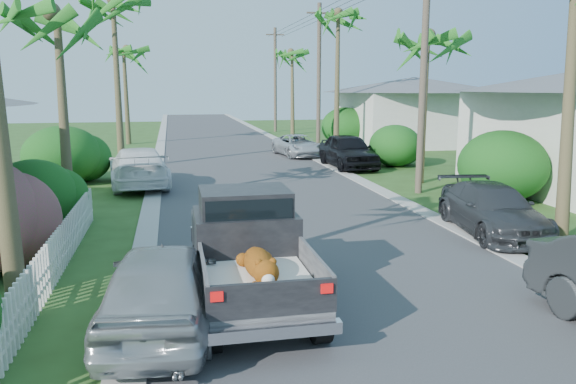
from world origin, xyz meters
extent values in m
plane|color=#2E4A1B|center=(0.00, 0.00, 0.00)|extent=(120.00, 120.00, 0.00)
cube|color=#38383A|center=(0.00, 25.00, 0.01)|extent=(8.00, 100.00, 0.02)
cube|color=#A5A39E|center=(-4.30, 25.00, 0.03)|extent=(0.60, 100.00, 0.06)
cube|color=#A5A39E|center=(4.30, 25.00, 0.03)|extent=(0.60, 100.00, 0.06)
cylinder|color=black|center=(-3.05, 1.51, 0.38)|extent=(0.28, 0.76, 0.76)
cylinder|color=black|center=(-1.35, 1.51, 0.38)|extent=(0.28, 0.76, 0.76)
cylinder|color=black|center=(-3.05, 4.76, 0.38)|extent=(0.28, 0.76, 0.76)
cylinder|color=black|center=(-1.35, 4.76, 0.38)|extent=(0.28, 0.76, 0.76)
cube|color=slate|center=(-2.20, 2.16, 0.62)|extent=(1.90, 2.40, 0.24)
cube|color=slate|center=(-3.12, 2.16, 1.00)|extent=(0.06, 2.40, 0.55)
cube|color=slate|center=(-1.28, 2.16, 1.00)|extent=(0.06, 2.40, 0.55)
cube|color=black|center=(-2.20, 0.99, 0.98)|extent=(1.92, 0.08, 0.52)
cube|color=silver|center=(-2.20, 0.83, 0.55)|extent=(1.98, 0.18, 0.18)
cube|color=red|center=(-3.00, 0.94, 1.10)|extent=(0.18, 0.05, 0.14)
cube|color=red|center=(-1.40, 0.94, 1.10)|extent=(0.18, 0.05, 0.14)
cube|color=black|center=(-2.20, 4.01, 1.05)|extent=(1.94, 1.65, 1.10)
cube|color=black|center=(-2.20, 4.01, 1.78)|extent=(1.70, 1.35, 0.55)
cube|color=black|center=(-2.20, 3.34, 1.75)|extent=(1.60, 0.05, 0.45)
cube|color=black|center=(-2.20, 5.26, 0.90)|extent=(1.94, 1.20, 0.80)
cube|color=white|center=(-2.20, 2.16, 0.82)|extent=(1.70, 2.10, 0.16)
ellipsoid|color=orange|center=(-2.20, 2.26, 1.12)|extent=(0.48, 1.25, 0.43)
sphere|color=orange|center=(-2.20, 1.51, 1.20)|extent=(0.40, 0.40, 0.40)
ellipsoid|color=white|center=(-2.20, 2.26, 1.02)|extent=(0.32, 0.86, 0.18)
imported|color=#313337|center=(5.00, 7.00, 0.66)|extent=(2.42, 4.76, 1.33)
imported|color=black|center=(5.00, 19.93, 0.83)|extent=(2.05, 4.93, 1.67)
imported|color=silver|center=(3.60, 25.01, 0.61)|extent=(2.59, 4.62, 1.22)
imported|color=#9C9FA3|center=(-3.78, 2.52, 0.74)|extent=(2.21, 4.52, 1.49)
imported|color=white|center=(-4.88, 16.53, 0.79)|extent=(2.78, 5.65, 1.58)
cone|color=brown|center=(-6.80, 12.00, 3.10)|extent=(0.36, 0.61, 6.21)
cone|color=brown|center=(-6.00, 22.00, 4.00)|extent=(0.36, 0.36, 8.00)
cone|color=brown|center=(-6.50, 34.00, 3.25)|extent=(0.36, 0.75, 6.51)
cone|color=brown|center=(6.30, 6.00, 3.75)|extent=(0.36, 0.73, 7.51)
cone|color=brown|center=(6.60, 15.00, 3.00)|extent=(0.36, 0.54, 6.01)
cone|color=brown|center=(6.20, 26.00, 4.10)|extent=(0.36, 0.36, 8.20)
cone|color=brown|center=(6.50, 40.00, 3.40)|extent=(0.36, 0.63, 6.81)
ellipsoid|color=#144815|center=(-7.40, 10.00, 1.00)|extent=(2.40, 2.64, 2.00)
ellipsoid|color=#144815|center=(-8.00, 18.00, 1.20)|extent=(3.20, 3.52, 2.40)
ellipsoid|color=#144815|center=(7.80, 11.00, 1.25)|extent=(3.00, 3.30, 2.50)
ellipsoid|color=#144815|center=(7.50, 20.00, 1.05)|extent=(2.60, 2.86, 2.10)
ellipsoid|color=#144815|center=(8.00, 30.00, 1.30)|extent=(3.20, 3.52, 2.60)
cube|color=white|center=(-6.00, 5.50, 0.50)|extent=(0.10, 11.00, 1.00)
cube|color=silver|center=(13.00, 30.00, 1.80)|extent=(9.00, 8.00, 3.60)
cone|color=#595B60|center=(13.00, 30.00, 4.10)|extent=(6.48, 6.48, 1.00)
cylinder|color=brown|center=(5.60, 13.00, 4.50)|extent=(0.26, 0.26, 9.00)
cylinder|color=brown|center=(5.60, 28.00, 4.50)|extent=(0.26, 0.26, 9.00)
cube|color=brown|center=(5.60, 28.00, 8.40)|extent=(1.60, 0.10, 0.10)
cylinder|color=brown|center=(5.60, 43.00, 4.50)|extent=(0.26, 0.26, 9.00)
cube|color=brown|center=(5.60, 43.00, 8.40)|extent=(1.60, 0.10, 0.10)
camera|label=1|loc=(-3.54, -6.56, 4.00)|focal=35.00mm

